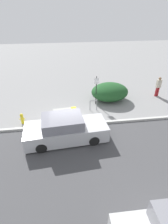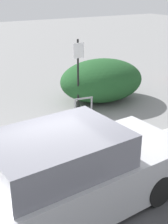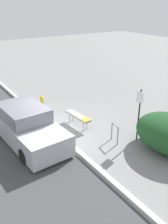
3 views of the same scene
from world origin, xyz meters
TOP-DOWN VIEW (x-y plane):
  - ground_plane at (0.00, 0.00)m, footprint 60.00×60.00m
  - curb at (0.00, 0.00)m, footprint 60.00×0.20m
  - bench at (-0.22, 1.26)m, footprint 1.66×0.47m
  - bike_rack at (1.92, 1.77)m, footprint 0.55×0.14m
  - sign_post at (2.29, 2.71)m, footprint 0.36×0.08m
  - shrub_hedge at (3.55, 3.28)m, footprint 3.01×2.35m
  - parked_car_near at (-0.27, -1.30)m, footprint 4.77×2.10m

SIDE VIEW (x-z plane):
  - ground_plane at x=0.00m, z-range 0.00..0.00m
  - curb at x=0.00m, z-range 0.00..0.13m
  - bike_rack at x=1.92m, z-range 0.09..0.91m
  - bench at x=-0.22m, z-range 0.22..0.79m
  - parked_car_near at x=-0.27m, z-range -0.08..1.47m
  - shrub_hedge at x=3.55m, z-range 0.00..1.43m
  - sign_post at x=2.29m, z-range 0.23..2.53m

